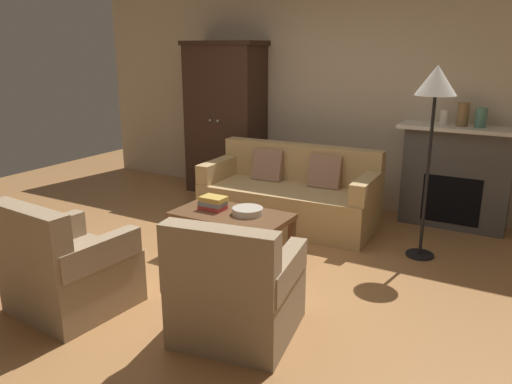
# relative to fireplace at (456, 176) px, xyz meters

# --- Properties ---
(ground_plane) EXTENTS (9.60, 9.60, 0.00)m
(ground_plane) POSITION_rel_fireplace_xyz_m (-1.55, -2.30, -0.57)
(ground_plane) COLOR #B27A47
(back_wall) EXTENTS (7.20, 0.10, 2.80)m
(back_wall) POSITION_rel_fireplace_xyz_m (-1.55, 0.25, 0.83)
(back_wall) COLOR beige
(back_wall) RESTS_ON ground
(fireplace) EXTENTS (1.26, 0.48, 1.12)m
(fireplace) POSITION_rel_fireplace_xyz_m (0.00, 0.00, 0.00)
(fireplace) COLOR #4C4947
(fireplace) RESTS_ON ground
(armoire) EXTENTS (1.06, 0.57, 2.00)m
(armoire) POSITION_rel_fireplace_xyz_m (-2.95, -0.08, 0.44)
(armoire) COLOR #382319
(armoire) RESTS_ON ground
(couch) EXTENTS (1.95, 0.93, 0.86)m
(couch) POSITION_rel_fireplace_xyz_m (-1.60, -0.83, -0.25)
(couch) COLOR tan
(couch) RESTS_ON ground
(coffee_table) EXTENTS (1.10, 0.60, 0.42)m
(coffee_table) POSITION_rel_fireplace_xyz_m (-1.68, -1.92, -0.20)
(coffee_table) COLOR brown
(coffee_table) RESTS_ON ground
(fruit_bowl) EXTENTS (0.29, 0.29, 0.06)m
(fruit_bowl) POSITION_rel_fireplace_xyz_m (-1.53, -1.87, -0.12)
(fruit_bowl) COLOR beige
(fruit_bowl) RESTS_ON coffee_table
(book_stack) EXTENTS (0.25, 0.18, 0.13)m
(book_stack) POSITION_rel_fireplace_xyz_m (-1.90, -1.91, -0.08)
(book_stack) COLOR #B73833
(book_stack) RESTS_ON coffee_table
(mantel_vase_cream) EXTENTS (0.09, 0.09, 0.16)m
(mantel_vase_cream) POSITION_rel_fireplace_xyz_m (-0.18, -0.02, 0.63)
(mantel_vase_cream) COLOR beige
(mantel_vase_cream) RESTS_ON fireplace
(mantel_vase_bronze) EXTENTS (0.12, 0.12, 0.25)m
(mantel_vase_bronze) POSITION_rel_fireplace_xyz_m (-0.00, -0.02, 0.68)
(mantel_vase_bronze) COLOR olive
(mantel_vase_bronze) RESTS_ON fireplace
(mantel_vase_jade) EXTENTS (0.11, 0.11, 0.20)m
(mantel_vase_jade) POSITION_rel_fireplace_xyz_m (0.18, -0.02, 0.65)
(mantel_vase_jade) COLOR slate
(mantel_vase_jade) RESTS_ON fireplace
(armchair_near_left) EXTENTS (0.83, 0.83, 0.88)m
(armchair_near_left) POSITION_rel_fireplace_xyz_m (-2.19, -3.41, -0.25)
(armchair_near_left) COLOR #997F60
(armchair_near_left) RESTS_ON ground
(armchair_near_right) EXTENTS (0.89, 0.89, 0.88)m
(armchair_near_right) POSITION_rel_fireplace_xyz_m (-0.90, -3.09, -0.25)
(armchair_near_right) COLOR #997F60
(armchair_near_right) RESTS_ON ground
(floor_lamp) EXTENTS (0.36, 0.36, 1.78)m
(floor_lamp) POSITION_rel_fireplace_xyz_m (-0.11, -1.05, 0.98)
(floor_lamp) COLOR black
(floor_lamp) RESTS_ON ground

